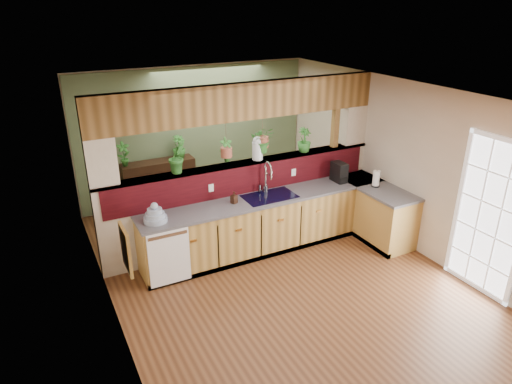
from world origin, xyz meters
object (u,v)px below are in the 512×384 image
dish_stack (155,216)px  paper_towel (376,179)px  coffee_maker (339,173)px  faucet (267,176)px  shelving_console (159,184)px  glass_jar (257,148)px  soap_dispenser (234,197)px

dish_stack → paper_towel: bearing=-6.3°
coffee_maker → paper_towel: 0.60m
faucet → shelving_console: bearing=118.2°
coffee_maker → shelving_console: 3.37m
paper_towel → shelving_console: size_ratio=0.21×
faucet → dish_stack: bearing=-174.1°
glass_jar → shelving_console: bearing=120.0°
coffee_maker → glass_jar: size_ratio=0.87×
dish_stack → shelving_console: dish_stack is taller
soap_dispenser → coffee_maker: 1.93m
faucet → glass_jar: size_ratio=1.41×
soap_dispenser → glass_jar: (0.58, 0.35, 0.58)m
dish_stack → shelving_console: (0.69, 2.31, -0.49)m
dish_stack → glass_jar: glass_jar is taller
glass_jar → shelving_console: size_ratio=0.28×
faucet → paper_towel: size_ratio=1.85×
coffee_maker → paper_towel: size_ratio=1.14×
coffee_maker → dish_stack: bearing=-178.7°
coffee_maker → glass_jar: bearing=165.5°
faucet → coffee_maker: 1.32m
coffee_maker → paper_towel: (0.40, -0.45, -0.02)m
coffee_maker → glass_jar: 1.49m
dish_stack → soap_dispenser: (1.21, 0.06, 0.00)m
glass_jar → shelving_console: glass_jar is taller
coffee_maker → glass_jar: glass_jar is taller
soap_dispenser → paper_towel: (2.32, -0.45, 0.04)m
paper_towel → shelving_console: (-2.84, 2.71, -0.53)m
coffee_maker → shelving_console: coffee_maker is taller
faucet → dish_stack: faucet is taller
faucet → glass_jar: glass_jar is taller
faucet → soap_dispenser: (-0.62, -0.13, -0.19)m
dish_stack → coffee_maker: bearing=1.1°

